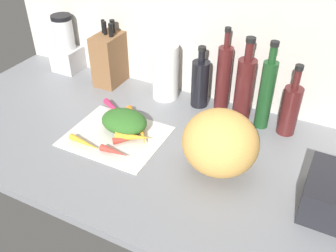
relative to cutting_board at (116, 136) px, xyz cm
name	(u,v)px	position (x,y,z in cm)	size (l,w,h in cm)	color
ground_plane	(145,143)	(10.04, 3.33, -1.90)	(170.00, 80.00, 3.00)	slate
wall_back	(192,22)	(10.04, 41.83, 29.60)	(170.00, 3.00, 60.00)	#BCB7AD
cutting_board	(116,136)	(0.00, 0.00, 0.00)	(33.77, 28.36, 0.80)	beige
carrot_0	(115,152)	(5.73, -9.38, 1.62)	(2.43, 2.43, 10.51)	red
carrot_1	(128,138)	(5.83, -1.20, 1.57)	(2.35, 2.35, 10.57)	red
carrot_2	(142,131)	(8.30, 4.12, 2.05)	(3.29, 3.29, 15.48)	orange
carrot_3	(117,110)	(-7.45, 11.94, 1.62)	(2.44, 2.44, 17.30)	#B2264C
carrot_4	(133,115)	(0.04, 11.93, 1.62)	(2.45, 2.45, 11.04)	orange
carrot_5	(86,143)	(-5.72, -9.86, 1.52)	(2.25, 2.25, 13.90)	orange
carrot_6	(133,137)	(7.49, -0.25, 2.16)	(3.53, 3.53, 12.38)	orange
carrot_greens_pile	(124,121)	(1.16, 4.14, 4.03)	(17.18, 13.22, 7.27)	#2D6023
winter_squash	(220,143)	(38.31, 0.48, 9.98)	(23.66, 22.25, 20.76)	gold
knife_block	(111,58)	(-23.99, 34.23, 10.86)	(9.84, 16.87, 27.49)	brown
blender_appliance	(66,47)	(-48.75, 34.59, 10.80)	(11.80, 11.80, 26.05)	#B2B2B7
paper_towel_roll	(165,72)	(3.07, 32.83, 11.06)	(10.53, 10.53, 22.91)	white
bottle_0	(200,83)	(18.11, 33.27, 9.59)	(6.96, 6.96, 24.97)	black
bottle_1	(223,77)	(26.59, 35.35, 12.94)	(5.64, 5.64, 32.94)	#471919
bottle_2	(244,87)	(35.81, 32.33, 12.54)	(6.84, 6.84, 32.02)	#471919
bottle_3	(266,93)	(44.25, 30.04, 13.59)	(5.22, 5.22, 33.07)	#19421E
bottle_4	(290,109)	(53.28, 30.08, 9.54)	(6.50, 6.50, 26.62)	#471919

